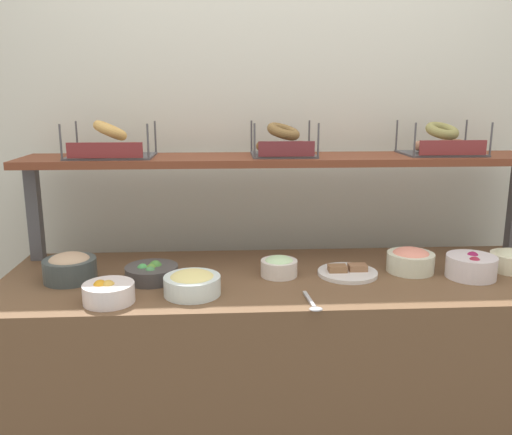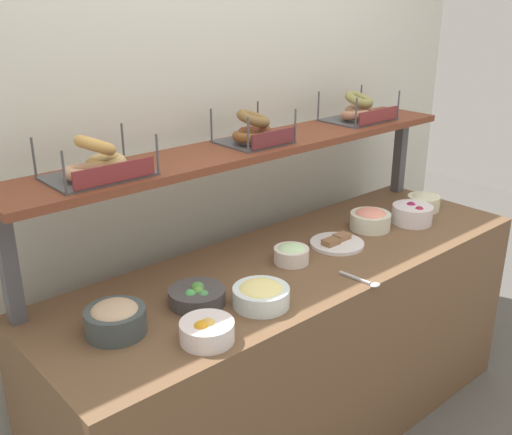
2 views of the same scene
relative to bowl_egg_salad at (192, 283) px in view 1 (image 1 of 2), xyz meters
The scene contains 17 objects.
back_wall 0.87m from the bowl_egg_salad, 63.84° to the left, with size 3.38×0.06×2.40m, color silver.
deli_counter 0.61m from the bowl_egg_salad, 26.48° to the left, with size 2.18×0.70×0.85m, color brown.
shelf_riser_left 0.82m from the bowl_egg_salad, 146.31° to the left, with size 0.05×0.05×0.40m, color #4C4C51.
upper_shelf 0.68m from the bowl_egg_salad, 51.41° to the left, with size 2.14×0.32×0.03m, color brown.
bowl_egg_salad is the anchor object (origin of this frame).
bowl_veggie_mix 0.22m from the bowl_egg_salad, 136.09° to the left, with size 0.20×0.20×0.07m.
bowl_lox_spread 0.86m from the bowl_egg_salad, 13.17° to the left, with size 0.18×0.18×0.10m.
bowl_beet_salad 1.05m from the bowl_egg_salad, ahead, with size 0.19×0.19×0.10m.
bowl_scallion_spread 0.37m from the bowl_egg_salad, 29.02° to the left, with size 0.14×0.14×0.08m.
bowl_potato_salad 1.25m from the bowl_egg_salad, ahead, with size 0.16×0.16×0.09m.
bowl_hummus 0.49m from the bowl_egg_salad, 159.77° to the left, with size 0.19×0.19×0.11m.
bowl_fruit_salad 0.28m from the bowl_egg_salad, 168.34° to the right, with size 0.17×0.17×0.08m.
serving_plate_white 0.61m from the bowl_egg_salad, 16.27° to the left, with size 0.23×0.23×0.04m.
serving_spoon_near_plate 0.42m from the bowl_egg_salad, 18.75° to the right, with size 0.04×0.18×0.01m.
bagel_basket_sesame 0.71m from the bowl_egg_salad, 127.98° to the left, with size 0.34×0.25×0.16m.
bagel_basket_cinnamon_raisin 0.73m from the bowl_egg_salad, 51.44° to the left, with size 0.26×0.24×0.14m.
bagel_basket_everything 1.21m from the bowl_egg_salad, 23.94° to the left, with size 0.32×0.24×0.14m.
Camera 1 is at (-0.24, -1.93, 1.53)m, focal length 37.24 mm.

